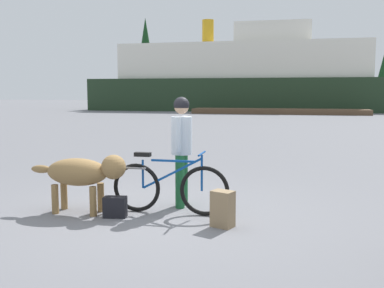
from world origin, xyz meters
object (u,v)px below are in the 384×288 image
(person_cyclist, at_px, (182,141))
(handbag_pannier, at_px, (115,207))
(bicycle, at_px, (169,187))
(dog, at_px, (83,173))
(backpack, at_px, (223,209))
(ferry_boat, at_px, (244,79))

(person_cyclist, bearing_deg, handbag_pannier, -133.71)
(bicycle, relative_size, dog, 1.17)
(bicycle, relative_size, backpack, 3.62)
(ferry_boat, bearing_deg, bicycle, -85.20)
(backpack, distance_m, handbag_pannier, 1.57)
(person_cyclist, height_order, ferry_boat, ferry_boat)
(bicycle, xyz_separation_m, backpack, (0.87, -0.47, -0.15))
(dog, height_order, ferry_boat, ferry_boat)
(person_cyclist, xyz_separation_m, dog, (-1.31, -0.69, -0.42))
(backpack, bearing_deg, person_cyclist, 130.85)
(person_cyclist, xyz_separation_m, backpack, (0.79, -0.91, -0.78))
(backpack, height_order, handbag_pannier, backpack)
(bicycle, bearing_deg, backpack, -28.26)
(backpack, relative_size, ferry_boat, 0.02)
(bicycle, relative_size, ferry_boat, 0.06)
(dog, xyz_separation_m, handbag_pannier, (0.54, -0.11, -0.45))
(bicycle, xyz_separation_m, ferry_boat, (-3.08, 36.69, 2.59))
(bicycle, height_order, handbag_pannier, bicycle)
(dog, xyz_separation_m, backpack, (2.10, -0.22, -0.36))
(dog, distance_m, ferry_boat, 37.05)
(handbag_pannier, bearing_deg, backpack, -3.93)
(person_cyclist, xyz_separation_m, ferry_boat, (-3.16, 36.24, 1.96))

